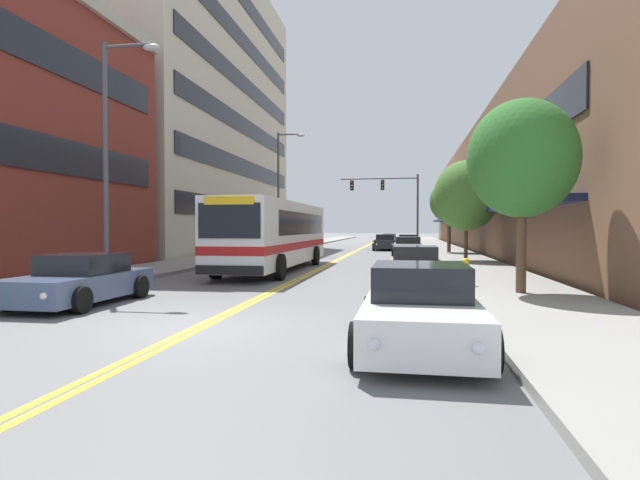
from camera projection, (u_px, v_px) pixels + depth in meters
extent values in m
plane|color=slate|center=(361.00, 249.00, 46.49)|extent=(240.00, 240.00, 0.00)
cube|color=gray|center=(285.00, 247.00, 47.71)|extent=(3.60, 106.00, 0.16)
cube|color=gray|center=(441.00, 248.00, 45.26)|extent=(3.60, 106.00, 0.16)
cube|color=yellow|center=(360.00, 249.00, 46.50)|extent=(0.14, 106.00, 0.01)
cube|color=yellow|center=(362.00, 249.00, 46.47)|extent=(0.14, 106.00, 0.01)
cube|color=black|center=(65.00, 157.00, 19.78)|extent=(0.08, 13.06, 1.40)
cube|color=black|center=(63.00, 60.00, 19.68)|extent=(0.08, 13.06, 1.40)
cube|color=beige|center=(180.00, 109.00, 43.40)|extent=(12.00, 29.35, 24.56)
cube|color=black|center=(247.00, 210.00, 42.61)|extent=(0.08, 27.00, 1.40)
cube|color=black|center=(247.00, 168.00, 42.52)|extent=(0.08, 27.00, 1.40)
cube|color=black|center=(246.00, 127.00, 42.43)|extent=(0.08, 27.00, 1.40)
cube|color=black|center=(246.00, 86.00, 42.34)|extent=(0.08, 27.00, 1.40)
cube|color=black|center=(246.00, 44.00, 42.25)|extent=(0.08, 27.00, 1.40)
cube|color=black|center=(246.00, 2.00, 42.16)|extent=(0.08, 27.00, 1.40)
cube|color=brown|center=(511.00, 194.00, 44.12)|extent=(8.00, 68.00, 9.98)
cube|color=navy|center=(458.00, 217.00, 44.94)|extent=(1.10, 61.20, 0.24)
cube|color=black|center=(464.00, 181.00, 44.77)|extent=(0.08, 61.20, 1.40)
cube|color=silver|center=(276.00, 233.00, 23.13)|extent=(2.46, 12.44, 2.75)
cube|color=#B21919|center=(276.00, 245.00, 23.15)|extent=(2.48, 12.46, 0.32)
cube|color=black|center=(279.00, 224.00, 23.73)|extent=(2.49, 9.70, 0.99)
cube|color=black|center=(229.00, 221.00, 16.97)|extent=(2.21, 0.04, 1.21)
cube|color=yellow|center=(229.00, 200.00, 16.94)|extent=(1.77, 0.06, 0.28)
cube|color=black|center=(229.00, 270.00, 16.99)|extent=(2.41, 0.08, 0.32)
cylinder|color=black|center=(216.00, 266.00, 19.21)|extent=(0.30, 1.00, 1.00)
cylinder|color=black|center=(280.00, 267.00, 18.78)|extent=(0.30, 1.00, 1.00)
cylinder|color=black|center=(269.00, 255.00, 26.75)|extent=(0.30, 1.00, 1.00)
cylinder|color=black|center=(315.00, 256.00, 26.32)|extent=(0.30, 1.00, 1.00)
cube|color=maroon|center=(283.00, 248.00, 34.50)|extent=(1.78, 4.18, 0.71)
cube|color=black|center=(284.00, 240.00, 34.65)|extent=(1.53, 1.84, 0.49)
cylinder|color=black|center=(265.00, 252.00, 33.39)|extent=(0.22, 0.65, 0.65)
cylinder|color=black|center=(292.00, 252.00, 33.08)|extent=(0.22, 0.65, 0.65)
cylinder|color=black|center=(275.00, 250.00, 35.94)|extent=(0.22, 0.65, 0.65)
cylinder|color=black|center=(300.00, 251.00, 35.63)|extent=(0.22, 0.65, 0.65)
sphere|color=silver|center=(266.00, 249.00, 32.53)|extent=(0.16, 0.16, 0.16)
sphere|color=silver|center=(285.00, 249.00, 32.32)|extent=(0.16, 0.16, 0.16)
cube|color=red|center=(282.00, 247.00, 36.68)|extent=(0.18, 0.04, 0.10)
cube|color=red|center=(299.00, 247.00, 36.46)|extent=(0.18, 0.04, 0.10)
cube|color=#475675|center=(80.00, 285.00, 12.93)|extent=(1.86, 4.22, 0.62)
cube|color=black|center=(84.00, 263.00, 13.08)|extent=(1.60, 1.86, 0.51)
cylinder|color=black|center=(8.00, 298.00, 11.81)|extent=(0.22, 0.63, 0.63)
cylinder|color=black|center=(81.00, 300.00, 11.49)|extent=(0.22, 0.63, 0.63)
cylinder|color=black|center=(79.00, 286.00, 14.38)|extent=(0.22, 0.63, 0.63)
cylinder|color=black|center=(140.00, 287.00, 14.06)|extent=(0.22, 0.63, 0.63)
sphere|color=silver|center=(44.00, 296.00, 10.72)|extent=(0.16, 0.16, 0.16)
cube|color=red|center=(105.00, 276.00, 15.13)|extent=(0.18, 0.04, 0.10)
cube|color=red|center=(146.00, 277.00, 14.91)|extent=(0.18, 0.04, 0.10)
cube|color=white|center=(420.00, 318.00, 8.22)|extent=(1.78, 4.24, 0.65)
cube|color=black|center=(420.00, 280.00, 8.37)|extent=(1.53, 1.86, 0.55)
cylinder|color=black|center=(358.00, 345.00, 7.08)|extent=(0.22, 0.65, 0.65)
cylinder|color=black|center=(492.00, 350.00, 6.78)|extent=(0.22, 0.65, 0.65)
cylinder|color=black|center=(370.00, 313.00, 9.67)|extent=(0.22, 0.65, 0.65)
cylinder|color=black|center=(468.00, 316.00, 9.36)|extent=(0.22, 0.65, 0.65)
sphere|color=silver|center=(375.00, 344.00, 6.21)|extent=(0.16, 0.16, 0.16)
sphere|color=silver|center=(478.00, 348.00, 6.01)|extent=(0.16, 0.16, 0.16)
cube|color=red|center=(386.00, 297.00, 10.42)|extent=(0.18, 0.04, 0.10)
cube|color=red|center=(449.00, 298.00, 10.21)|extent=(0.18, 0.04, 0.10)
cube|color=black|center=(408.00, 244.00, 43.91)|extent=(1.72, 4.31, 0.73)
cube|color=black|center=(408.00, 237.00, 44.06)|extent=(1.48, 1.90, 0.44)
cylinder|color=black|center=(397.00, 247.00, 42.74)|extent=(0.22, 0.67, 0.67)
cylinder|color=black|center=(418.00, 247.00, 42.45)|extent=(0.22, 0.67, 0.67)
cylinder|color=black|center=(398.00, 245.00, 45.38)|extent=(0.22, 0.67, 0.67)
cylinder|color=black|center=(418.00, 246.00, 45.08)|extent=(0.22, 0.67, 0.67)
sphere|color=silver|center=(401.00, 244.00, 41.86)|extent=(0.16, 0.16, 0.16)
sphere|color=silver|center=(415.00, 244.00, 41.66)|extent=(0.16, 0.16, 0.16)
cube|color=red|center=(401.00, 242.00, 46.14)|extent=(0.18, 0.04, 0.10)
cube|color=red|center=(414.00, 243.00, 45.94)|extent=(0.18, 0.04, 0.10)
cube|color=#BCAD89|center=(415.00, 267.00, 19.27)|extent=(1.92, 4.70, 0.56)
cube|color=black|center=(415.00, 253.00, 19.44)|extent=(1.65, 2.07, 0.54)
cylinder|color=black|center=(388.00, 274.00, 18.00)|extent=(0.22, 0.62, 0.62)
cylinder|color=black|center=(444.00, 275.00, 17.67)|extent=(0.22, 0.62, 0.62)
cylinder|color=black|center=(391.00, 268.00, 20.88)|extent=(0.22, 0.62, 0.62)
cylinder|color=black|center=(439.00, 268.00, 20.55)|extent=(0.22, 0.62, 0.62)
sphere|color=silver|center=(397.00, 272.00, 17.04)|extent=(0.16, 0.16, 0.16)
sphere|color=silver|center=(437.00, 272.00, 16.82)|extent=(0.16, 0.16, 0.16)
cube|color=red|center=(398.00, 262.00, 21.71)|extent=(0.18, 0.04, 0.10)
cube|color=red|center=(430.00, 263.00, 21.48)|extent=(0.18, 0.04, 0.10)
cube|color=#B7B7BC|center=(408.00, 248.00, 34.62)|extent=(1.93, 4.43, 0.69)
cube|color=black|center=(408.00, 240.00, 34.78)|extent=(1.66, 1.95, 0.46)
cylinder|color=black|center=(393.00, 252.00, 33.44)|extent=(0.22, 0.65, 0.65)
cylinder|color=black|center=(423.00, 252.00, 33.11)|extent=(0.22, 0.65, 0.65)
cylinder|color=black|center=(394.00, 250.00, 36.15)|extent=(0.22, 0.65, 0.65)
cylinder|color=black|center=(422.00, 250.00, 35.82)|extent=(0.22, 0.65, 0.65)
sphere|color=silver|center=(398.00, 249.00, 32.53)|extent=(0.16, 0.16, 0.16)
sphere|color=silver|center=(419.00, 249.00, 32.31)|extent=(0.16, 0.16, 0.16)
cube|color=red|center=(398.00, 247.00, 36.93)|extent=(0.18, 0.04, 0.10)
cube|color=red|center=(417.00, 247.00, 36.70)|extent=(0.18, 0.04, 0.10)
cube|color=#232328|center=(386.00, 244.00, 43.61)|extent=(1.85, 4.50, 0.74)
cube|color=black|center=(386.00, 237.00, 43.78)|extent=(1.60, 1.98, 0.45)
cylinder|color=black|center=(374.00, 247.00, 42.40)|extent=(0.22, 0.66, 0.66)
cylinder|color=black|center=(396.00, 247.00, 42.09)|extent=(0.22, 0.66, 0.66)
cylinder|color=black|center=(376.00, 246.00, 45.15)|extent=(0.22, 0.66, 0.66)
cylinder|color=black|center=(397.00, 246.00, 44.84)|extent=(0.22, 0.66, 0.66)
sphere|color=silver|center=(377.00, 244.00, 41.48)|extent=(0.16, 0.16, 0.16)
sphere|color=silver|center=(392.00, 244.00, 41.27)|extent=(0.16, 0.16, 0.16)
cube|color=red|center=(379.00, 243.00, 45.95)|extent=(0.18, 0.04, 0.10)
cube|color=red|center=(394.00, 243.00, 45.73)|extent=(0.18, 0.04, 0.10)
cube|color=#19234C|center=(389.00, 240.00, 59.91)|extent=(1.78, 4.77, 0.61)
cube|color=black|center=(390.00, 235.00, 60.08)|extent=(1.53, 2.10, 0.44)
cylinder|color=black|center=(381.00, 241.00, 58.61)|extent=(0.22, 0.67, 0.67)
cylinder|color=black|center=(397.00, 241.00, 58.30)|extent=(0.22, 0.67, 0.67)
cylinder|color=black|center=(382.00, 241.00, 61.52)|extent=(0.22, 0.67, 0.67)
cylinder|color=black|center=(397.00, 241.00, 61.22)|extent=(0.22, 0.67, 0.67)
sphere|color=silver|center=(383.00, 240.00, 57.64)|extent=(0.16, 0.16, 0.16)
sphere|color=silver|center=(394.00, 240.00, 57.43)|extent=(0.16, 0.16, 0.16)
cube|color=red|center=(385.00, 239.00, 62.38)|extent=(0.18, 0.04, 0.10)
cube|color=red|center=(395.00, 239.00, 62.16)|extent=(0.18, 0.04, 0.10)
cylinder|color=#47474C|center=(418.00, 212.00, 45.88)|extent=(0.18, 0.18, 6.88)
cylinder|color=#47474C|center=(379.00, 179.00, 46.40)|extent=(7.15, 0.11, 0.11)
cube|color=black|center=(383.00, 185.00, 46.36)|extent=(0.34, 0.26, 0.92)
sphere|color=red|center=(382.00, 182.00, 46.19)|extent=(0.18, 0.18, 0.18)
sphere|color=yellow|center=(382.00, 185.00, 46.20)|extent=(0.18, 0.18, 0.18)
sphere|color=green|center=(382.00, 188.00, 46.20)|extent=(0.18, 0.18, 0.18)
cylinder|color=black|center=(383.00, 179.00, 46.34)|extent=(0.02, 0.02, 0.14)
cube|color=black|center=(352.00, 185.00, 46.83)|extent=(0.34, 0.26, 0.92)
sphere|color=red|center=(352.00, 182.00, 46.67)|extent=(0.18, 0.18, 0.18)
sphere|color=yellow|center=(352.00, 185.00, 46.68)|extent=(0.18, 0.18, 0.18)
sphere|color=green|center=(352.00, 188.00, 46.68)|extent=(0.18, 0.18, 0.18)
cylinder|color=black|center=(352.00, 180.00, 46.82)|extent=(0.02, 0.02, 0.14)
cylinder|color=#47474C|center=(106.00, 167.00, 15.73)|extent=(0.16, 0.16, 7.80)
cylinder|color=#47474C|center=(128.00, 46.00, 15.50)|extent=(1.60, 0.10, 0.10)
ellipsoid|color=#B2B2B7|center=(151.00, 47.00, 15.37)|extent=(0.56, 0.28, 0.20)
cylinder|color=#47474C|center=(278.00, 194.00, 37.23)|extent=(0.16, 0.16, 9.04)
cylinder|color=#47474C|center=(290.00, 134.00, 36.97)|extent=(1.74, 0.10, 0.10)
ellipsoid|color=#B2B2B7|center=(301.00, 135.00, 36.83)|extent=(0.56, 0.28, 0.20)
cylinder|color=brown|center=(521.00, 249.00, 13.99)|extent=(0.28, 0.28, 2.48)
ellipsoid|color=#2D6B28|center=(522.00, 159.00, 13.93)|extent=(3.01, 3.01, 3.31)
cylinder|color=brown|center=(466.00, 242.00, 27.56)|extent=(0.21, 0.21, 2.09)
ellipsoid|color=#42752D|center=(466.00, 196.00, 27.49)|extent=(3.53, 3.53, 3.89)
cylinder|color=brown|center=(449.00, 235.00, 36.80)|extent=(0.27, 0.27, 2.55)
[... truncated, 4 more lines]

